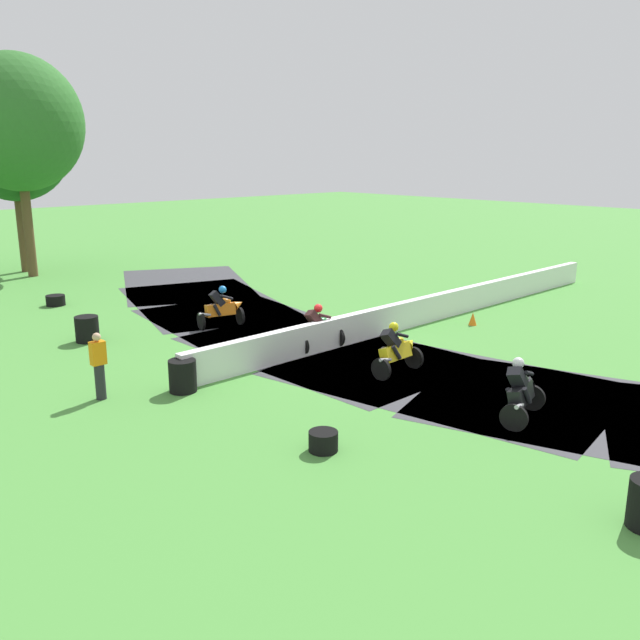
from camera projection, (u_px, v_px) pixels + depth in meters
name	position (u px, v px, depth m)	size (l,w,h in m)	color
ground_plane	(323.00, 350.00, 19.87)	(120.00, 120.00, 0.00)	#4C933D
track_asphalt	(352.00, 342.00, 20.72)	(10.19, 33.56, 0.01)	#3D3D42
safety_barrier	(435.00, 307.00, 23.41)	(0.30, 20.74, 0.90)	white
motorcycle_lead_orange	(222.00, 308.00, 22.42)	(1.71, 0.98, 1.42)	black
motorcycle_chase_green	(320.00, 328.00, 19.79)	(1.69, 0.81, 1.43)	black
motorcycle_trailing_yellow	(397.00, 349.00, 17.71)	(1.68, 0.87, 1.43)	black
motorcycle_fourth_black	(522.00, 390.00, 14.62)	(1.68, 1.08, 1.43)	black
tire_stack_near	(56.00, 300.00, 25.68)	(0.71, 0.71, 0.40)	black
tire_stack_mid_a	(87.00, 329.00, 20.70)	(0.72, 0.72, 0.80)	black
tire_stack_mid_b	(183.00, 376.00, 16.34)	(0.68, 0.68, 0.80)	black
tire_stack_far	(323.00, 441.00, 13.11)	(0.58, 0.58, 0.40)	black
track_marshal	(99.00, 366.00, 15.74)	(0.34, 0.24, 1.63)	#232328
traffic_cone	(473.00, 319.00, 22.73)	(0.28, 0.28, 0.44)	orange
tree_far_right	(17.00, 123.00, 30.19)	(5.84, 5.84, 10.10)	brown
tree_behind_barrier	(13.00, 142.00, 31.66)	(5.29, 5.29, 8.99)	brown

